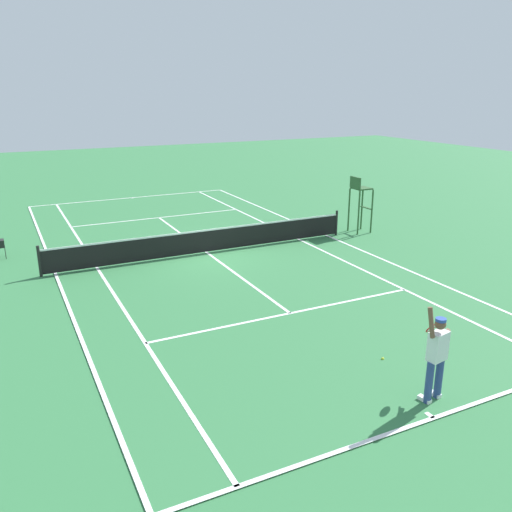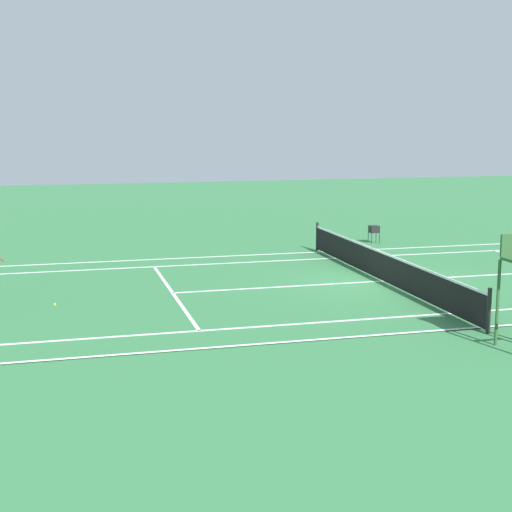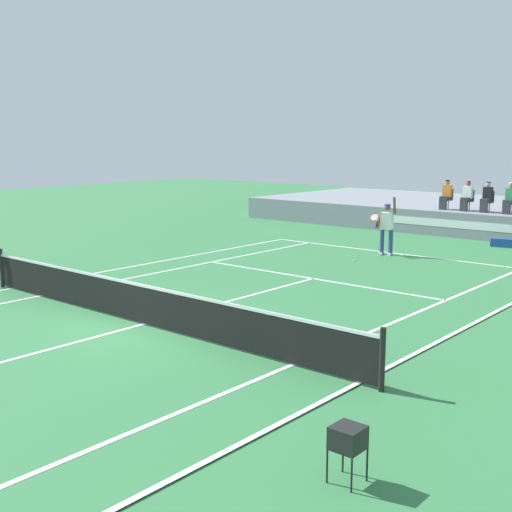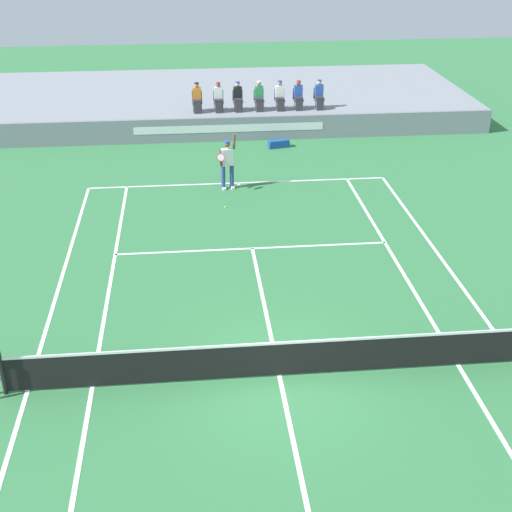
% 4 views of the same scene
% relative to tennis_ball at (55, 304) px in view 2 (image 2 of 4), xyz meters
% --- Properties ---
extents(ground_plane, '(80.00, 80.00, 0.00)m').
position_rel_tennis_ball_xyz_m(ground_plane, '(0.62, -9.63, -0.03)').
color(ground_plane, '#337542').
extents(court, '(11.08, 23.88, 0.03)m').
position_rel_tennis_ball_xyz_m(court, '(0.62, -9.63, -0.02)').
color(court, '#337542').
rests_on(court, ground).
extents(net, '(11.98, 0.10, 1.07)m').
position_rel_tennis_ball_xyz_m(net, '(0.62, -9.63, 0.49)').
color(net, black).
rests_on(net, ground).
extents(tennis_ball, '(0.07, 0.07, 0.07)m').
position_rel_tennis_ball_xyz_m(tennis_ball, '(0.00, 0.00, 0.00)').
color(tennis_ball, '#D1E533').
rests_on(tennis_ball, ground).
extents(ball_hopper, '(0.36, 0.36, 0.70)m').
position_rel_tennis_ball_xyz_m(ball_hopper, '(7.71, -12.44, 0.54)').
color(ball_hopper, black).
rests_on(ball_hopper, ground).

